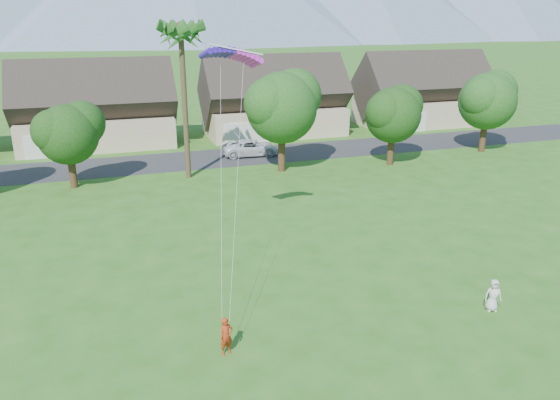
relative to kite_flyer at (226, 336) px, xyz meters
name	(u,v)px	position (x,y,z in m)	size (l,w,h in m)	color
ground	(362,378)	(4.50, -3.08, -0.80)	(500.00, 500.00, 0.00)	#2D6019
street	(201,159)	(4.50, 30.92, -0.80)	(90.00, 7.00, 0.01)	#2D2D30
kite_flyer	(226,336)	(0.00, 0.00, 0.00)	(0.59, 0.38, 1.60)	#AF3214
watcher	(493,295)	(12.34, -0.46, -0.02)	(0.76, 0.50, 1.56)	silver
parked_car	(251,148)	(9.38, 30.92, -0.05)	(2.51, 5.44, 1.51)	silver
houses_row	(189,108)	(4.99, 39.91, 2.64)	(72.75, 8.19, 8.86)	beige
tree_row	(197,120)	(3.36, 24.84, 4.09)	(62.27, 6.67, 8.45)	#47301C
fan_palm	(180,29)	(2.50, 25.42, 11.00)	(3.00, 3.00, 13.80)	#4C3D26
parafoil_kite	(232,53)	(2.70, 9.22, 10.26)	(3.33, 1.34, 0.50)	#3716A9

